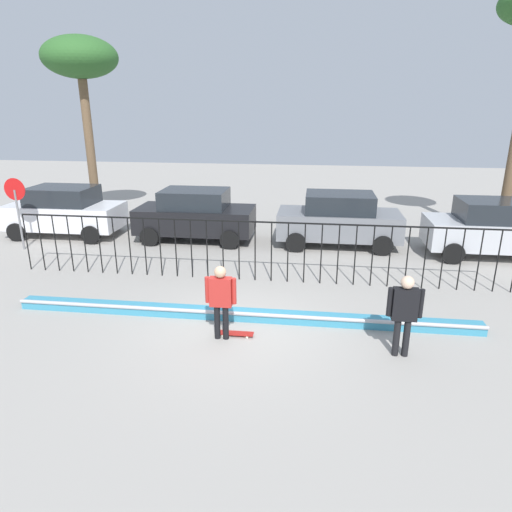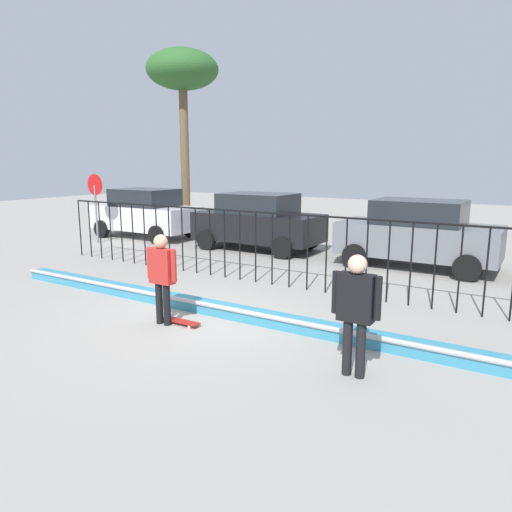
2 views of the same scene
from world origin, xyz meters
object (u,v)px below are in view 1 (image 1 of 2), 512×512
Objects in this scene: skateboarder at (221,296)px; camera_operator at (405,309)px; skateboard at (235,333)px; stop_sign at (17,204)px; parked_car_gray at (339,219)px; palm_tree_short at (80,62)px; parked_car_silver at (494,228)px; parked_car_white at (65,211)px; parked_car_black at (195,215)px.

camera_operator is (3.73, -0.22, 0.03)m from skateboarder.
skateboard is at bearing 29.40° from camera_operator.
stop_sign is at bearing 143.42° from skateboarder.
palm_tree_short is (-10.21, 2.24, 5.45)m from parked_car_gray.
camera_operator is at bearing -124.17° from parked_car_silver.
parked_car_white is 1.00× the size of parked_car_gray.
stop_sign is at bearing 10.16° from camera_operator.
skateboarder is 0.39× the size of parked_car_gray.
stop_sign is (-11.94, 5.66, 0.58)m from camera_operator.
skateboarder is 13.28m from palm_tree_short.
parked_car_gray reaches higher than skateboarder.
parked_car_gray is (5.24, -0.03, 0.00)m from parked_car_black.
camera_operator is at bearing -79.07° from parked_car_gray.
skateboard is 10.05m from parked_car_silver.
parked_car_white reaches higher than skateboarder.
skateboarder reaches higher than skateboard.
palm_tree_short is at bearing 89.28° from parked_car_white.
parked_car_black is (-6.21, 7.58, -0.06)m from camera_operator.
parked_car_gray is (10.38, 0.02, 0.00)m from parked_car_white.
skateboarder is 7.83m from parked_car_gray.
camera_operator is 8.07m from parked_car_silver.
stop_sign reaches higher than skateboard.
parked_car_white is at bearing -176.25° from parked_car_gray.
palm_tree_short reaches higher than skateboarder.
parked_car_gray is 11.79m from palm_tree_short.
stop_sign is (-8.22, 5.44, 0.62)m from skateboarder.
parked_car_white is 10.38m from parked_car_gray.
parked_car_silver is 1.72× the size of stop_sign.
parked_car_white is (-11.34, 7.53, -0.06)m from camera_operator.
palm_tree_short reaches higher than skateboard.
parked_car_white is (-7.89, 7.16, 0.91)m from skateboard.
palm_tree_short is at bearing 165.65° from parked_car_silver.
parked_car_silver is (5.04, -0.59, 0.00)m from parked_car_gray.
stop_sign is at bearing -179.21° from parked_car_silver.
parked_car_gray is (-0.97, 7.55, -0.06)m from camera_operator.
parked_car_gray is 11.16m from stop_sign.
skateboarder is 2.08× the size of skateboard.
parked_car_black is at bearing -176.68° from parked_car_gray.
parked_car_black is 0.58× the size of palm_tree_short.
parked_car_black is at bearing 95.39° from skateboard.
skateboarder is at bearing -167.50° from skateboard.
camera_operator is 9.80m from parked_car_black.
stop_sign reaches higher than skateboarder.
skateboard is 13.74m from palm_tree_short.
parked_car_gray is at bearing 66.28° from skateboarder.
stop_sign is at bearing 132.51° from skateboard.
palm_tree_short reaches higher than parked_car_white.
parked_car_black and parked_car_gray have the same top height.
skateboarder is at bearing -33.50° from stop_sign.
parked_car_silver is at bearing 25.67° from skateboard.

